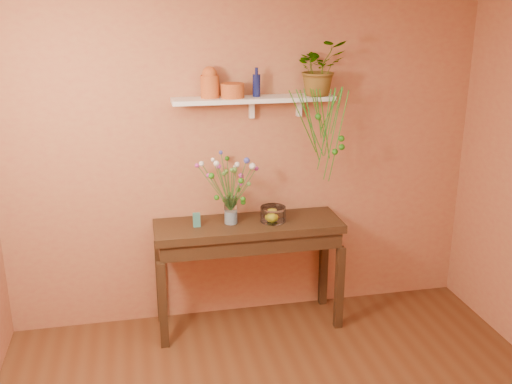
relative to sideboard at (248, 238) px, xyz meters
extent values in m
cube|color=#AF7648|center=(0.03, 0.27, 0.55)|extent=(4.00, 0.04, 2.70)
cube|color=#372514|center=(0.00, 0.00, 0.10)|extent=(1.53, 0.49, 0.07)
cube|color=#372514|center=(0.00, 0.00, 0.00)|extent=(1.47, 0.45, 0.13)
cube|color=#372514|center=(-0.73, -0.21, -0.43)|extent=(0.07, 0.07, 0.73)
cube|color=#372514|center=(0.73, -0.21, -0.43)|extent=(0.07, 0.07, 0.73)
cube|color=#372514|center=(-0.73, 0.21, -0.43)|extent=(0.07, 0.07, 0.73)
cube|color=#372514|center=(0.73, 0.21, -0.43)|extent=(0.07, 0.07, 0.73)
cube|color=white|center=(0.08, 0.14, 1.12)|extent=(1.30, 0.24, 0.04)
cube|color=white|center=(0.08, 0.23, 1.03)|extent=(0.04, 0.05, 0.15)
cube|color=white|center=(0.48, 0.23, 1.03)|extent=(0.04, 0.05, 0.15)
cylinder|color=#BF5126|center=(-0.27, 0.16, 1.23)|extent=(0.18, 0.18, 0.17)
sphere|color=#BF5126|center=(-0.27, 0.16, 1.33)|extent=(0.12, 0.12, 0.12)
cylinder|color=#BF5126|center=(-0.10, 0.13, 1.20)|extent=(0.24, 0.24, 0.11)
cylinder|color=#0F1545|center=(0.10, 0.15, 1.23)|extent=(0.07, 0.07, 0.18)
cylinder|color=#0F1545|center=(0.10, 0.15, 1.34)|extent=(0.03, 0.03, 0.05)
imported|color=#246913|center=(0.60, 0.11, 1.36)|extent=(0.44, 0.39, 0.44)
cylinder|color=#246913|center=(0.69, 0.02, 1.05)|extent=(0.16, 0.04, 0.35)
cylinder|color=#298324|center=(0.57, -0.02, 1.01)|extent=(0.10, 0.13, 0.42)
cylinder|color=#298324|center=(0.68, -0.04, 0.84)|extent=(0.10, 0.12, 0.76)
cylinder|color=#246913|center=(0.43, -0.05, 0.96)|extent=(0.29, 0.16, 0.53)
cylinder|color=#298324|center=(0.73, 0.01, 1.03)|extent=(0.07, 0.06, 0.39)
cylinder|color=#298324|center=(0.65, -0.07, 0.94)|extent=(0.01, 0.19, 0.56)
cylinder|color=#246913|center=(0.55, -0.03, 1.01)|extent=(0.15, 0.04, 0.43)
cylinder|color=#298324|center=(0.50, -0.01, 0.94)|extent=(0.29, 0.13, 0.57)
cylinder|color=#298324|center=(0.63, -0.04, 0.89)|extent=(0.10, 0.11, 0.67)
cylinder|color=#246913|center=(0.61, -0.04, 0.93)|extent=(0.15, 0.13, 0.59)
cylinder|color=#298324|center=(0.62, -0.06, 0.96)|extent=(0.03, 0.12, 0.52)
cylinder|color=#298324|center=(0.66, -0.01, 1.01)|extent=(0.07, 0.06, 0.42)
cylinder|color=#246913|center=(0.56, -0.04, 1.02)|extent=(0.15, 0.10, 0.40)
cylinder|color=#298324|center=(0.72, -0.08, 0.83)|extent=(0.06, 0.24, 0.79)
cylinder|color=#298324|center=(0.49, -0.03, 1.00)|extent=(0.12, 0.03, 0.45)
cylinder|color=#246913|center=(0.49, -0.04, 0.92)|extent=(0.23, 0.16, 0.60)
sphere|color=#246913|center=(0.74, -0.07, 0.82)|extent=(0.05, 0.05, 0.05)
sphere|color=#246913|center=(0.75, -0.08, 0.75)|extent=(0.05, 0.05, 0.05)
sphere|color=#246913|center=(0.71, -0.03, 0.70)|extent=(0.05, 0.05, 0.05)
sphere|color=#246913|center=(0.56, -0.03, 1.00)|extent=(0.05, 0.05, 0.05)
cylinder|color=white|center=(-0.14, 0.01, 0.25)|extent=(0.11, 0.11, 0.22)
cylinder|color=silver|center=(-0.14, 0.01, 0.19)|extent=(0.10, 0.10, 0.11)
cylinder|color=#386B28|center=(-0.12, -0.10, 0.41)|extent=(0.05, 0.22, 0.31)
sphere|color=#246913|center=(-0.10, -0.20, 0.56)|extent=(0.04, 0.04, 0.04)
cylinder|color=#386B28|center=(-0.13, -0.02, 0.43)|extent=(0.03, 0.08, 0.35)
sphere|color=#4C8132|center=(-0.12, -0.06, 0.60)|extent=(0.05, 0.05, 0.05)
cylinder|color=#386B28|center=(-0.11, -0.04, 0.38)|extent=(0.07, 0.11, 0.25)
sphere|color=#B6309C|center=(-0.08, -0.09, 0.50)|extent=(0.03, 0.03, 0.03)
cylinder|color=#386B28|center=(-0.08, -0.02, 0.47)|extent=(0.13, 0.08, 0.42)
sphere|color=#3A43A6|center=(-0.02, -0.06, 0.68)|extent=(0.05, 0.05, 0.05)
cylinder|color=#386B28|center=(-0.08, -0.03, 0.37)|extent=(0.14, 0.09, 0.24)
sphere|color=#4C8132|center=(-0.01, -0.07, 0.49)|extent=(0.04, 0.04, 0.04)
cylinder|color=#386B28|center=(-0.06, -0.02, 0.44)|extent=(0.17, 0.07, 0.37)
sphere|color=silver|center=(0.02, -0.05, 0.63)|extent=(0.05, 0.05, 0.05)
cylinder|color=#386B28|center=(-0.04, 0.01, 0.42)|extent=(0.22, 0.01, 0.34)
sphere|color=#B6309C|center=(0.07, 0.01, 0.59)|extent=(0.04, 0.04, 0.04)
cylinder|color=#386B28|center=(-0.09, 0.04, 0.39)|extent=(0.10, 0.06, 0.27)
sphere|color=#B6309C|center=(-0.04, 0.07, 0.52)|extent=(0.04, 0.04, 0.04)
cylinder|color=#386B28|center=(-0.11, 0.06, 0.43)|extent=(0.08, 0.10, 0.35)
sphere|color=silver|center=(-0.07, 0.10, 0.60)|extent=(0.05, 0.05, 0.05)
cylinder|color=#386B28|center=(-0.11, 0.10, 0.41)|extent=(0.07, 0.18, 0.31)
sphere|color=silver|center=(-0.08, 0.19, 0.56)|extent=(0.03, 0.03, 0.03)
cylinder|color=#386B28|center=(-0.14, 0.12, 0.44)|extent=(0.02, 0.22, 0.38)
sphere|color=#246913|center=(-0.13, 0.22, 0.63)|extent=(0.04, 0.04, 0.04)
cylinder|color=#386B28|center=(-0.15, 0.08, 0.40)|extent=(0.02, 0.14, 0.29)
sphere|color=#4C8132|center=(-0.15, 0.15, 0.54)|extent=(0.04, 0.04, 0.04)
cylinder|color=#386B28|center=(-0.18, 0.09, 0.42)|extent=(0.07, 0.16, 0.33)
sphere|color=#B6309C|center=(-0.21, 0.17, 0.58)|extent=(0.04, 0.04, 0.04)
cylinder|color=#386B28|center=(-0.17, 0.06, 0.48)|extent=(0.06, 0.11, 0.46)
sphere|color=#3A43A6|center=(-0.20, 0.12, 0.71)|extent=(0.03, 0.03, 0.03)
cylinder|color=#386B28|center=(-0.16, 0.04, 0.40)|extent=(0.05, 0.06, 0.29)
sphere|color=#4C8132|center=(-0.19, 0.07, 0.54)|extent=(0.04, 0.04, 0.04)
cylinder|color=#386B28|center=(-0.25, 0.04, 0.45)|extent=(0.23, 0.05, 0.39)
sphere|color=silver|center=(-0.37, 0.06, 0.64)|extent=(0.04, 0.04, 0.04)
cylinder|color=#386B28|center=(-0.27, 0.04, 0.44)|extent=(0.26, 0.07, 0.37)
sphere|color=#B6309C|center=(-0.40, 0.07, 0.62)|extent=(0.04, 0.04, 0.04)
cylinder|color=#386B28|center=(-0.23, 0.01, 0.41)|extent=(0.18, 0.02, 0.31)
sphere|color=#B6309C|center=(-0.32, 0.00, 0.56)|extent=(0.03, 0.03, 0.03)
cylinder|color=#386B28|center=(-0.21, 0.00, 0.47)|extent=(0.15, 0.04, 0.43)
sphere|color=silver|center=(-0.28, -0.02, 0.69)|extent=(0.03, 0.03, 0.03)
cylinder|color=#386B28|center=(-0.21, -0.06, 0.47)|extent=(0.13, 0.15, 0.43)
sphere|color=silver|center=(-0.27, -0.13, 0.68)|extent=(0.04, 0.04, 0.04)
cylinder|color=#386B28|center=(-0.23, -0.07, 0.43)|extent=(0.17, 0.18, 0.35)
sphere|color=#246913|center=(-0.32, -0.16, 0.60)|extent=(0.05, 0.05, 0.05)
cylinder|color=#386B28|center=(-0.15, -0.06, 0.44)|extent=(0.02, 0.15, 0.38)
sphere|color=#4C8132|center=(-0.15, -0.13, 0.63)|extent=(0.03, 0.03, 0.03)
sphere|color=#246913|center=(-0.12, 0.16, 0.33)|extent=(0.04, 0.04, 0.04)
sphere|color=#246913|center=(-0.04, 0.01, 0.31)|extent=(0.04, 0.04, 0.04)
sphere|color=#246913|center=(-0.18, 0.10, 0.31)|extent=(0.04, 0.04, 0.04)
sphere|color=#246913|center=(-0.06, 0.13, 0.38)|extent=(0.04, 0.04, 0.04)
sphere|color=#246913|center=(-0.06, -0.11, 0.38)|extent=(0.04, 0.04, 0.04)
sphere|color=#246913|center=(-0.27, -0.07, 0.39)|extent=(0.04, 0.04, 0.04)
cylinder|color=white|center=(0.20, -0.01, 0.20)|extent=(0.21, 0.21, 0.13)
cylinder|color=white|center=(0.20, -0.01, 0.14)|extent=(0.20, 0.20, 0.01)
sphere|color=#FFF338|center=(0.19, -0.02, 0.18)|extent=(0.08, 0.08, 0.08)
cube|color=#275C7E|center=(-0.43, 0.00, 0.19)|extent=(0.06, 0.04, 0.11)
camera|label=1|loc=(-0.86, -4.43, 1.85)|focal=41.29mm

